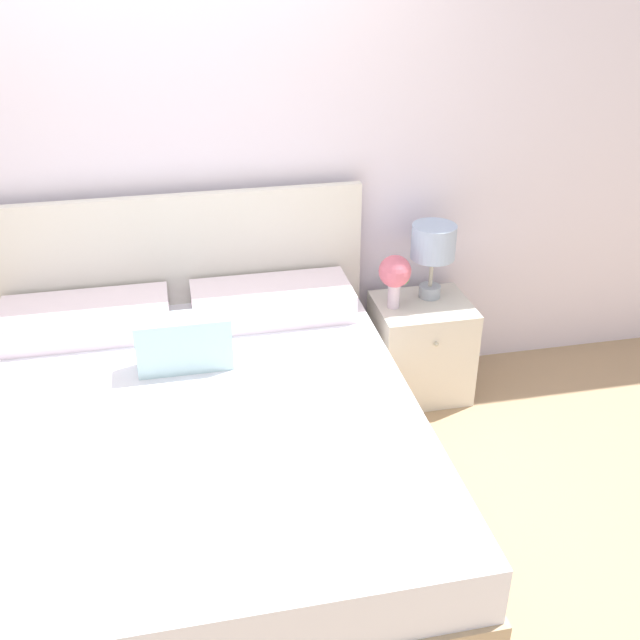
{
  "coord_description": "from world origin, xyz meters",
  "views": [
    {
      "loc": [
        0.0,
        -3.43,
        2.27
      ],
      "look_at": [
        0.61,
        -0.55,
        0.68
      ],
      "focal_mm": 42.0,
      "sensor_mm": 36.0,
      "label": 1
    }
  ],
  "objects_px": {
    "table_lamp": "(433,246)",
    "bed": "(195,456)",
    "flower_vase": "(395,274)",
    "nightstand": "(420,348)"
  },
  "relations": [
    {
      "from": "nightstand",
      "to": "flower_vase",
      "type": "height_order",
      "value": "flower_vase"
    },
    {
      "from": "flower_vase",
      "to": "nightstand",
      "type": "bearing_deg",
      "value": 0.64
    },
    {
      "from": "bed",
      "to": "flower_vase",
      "type": "bearing_deg",
      "value": 33.82
    },
    {
      "from": "table_lamp",
      "to": "flower_vase",
      "type": "relative_size",
      "value": 1.41
    },
    {
      "from": "bed",
      "to": "table_lamp",
      "type": "distance_m",
      "value": 1.57
    },
    {
      "from": "table_lamp",
      "to": "bed",
      "type": "bearing_deg",
      "value": -148.45
    },
    {
      "from": "bed",
      "to": "table_lamp",
      "type": "bearing_deg",
      "value": 31.55
    },
    {
      "from": "bed",
      "to": "nightstand",
      "type": "bearing_deg",
      "value": 30.26
    },
    {
      "from": "table_lamp",
      "to": "flower_vase",
      "type": "distance_m",
      "value": 0.25
    },
    {
      "from": "table_lamp",
      "to": "nightstand",
      "type": "bearing_deg",
      "value": -127.74
    }
  ]
}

